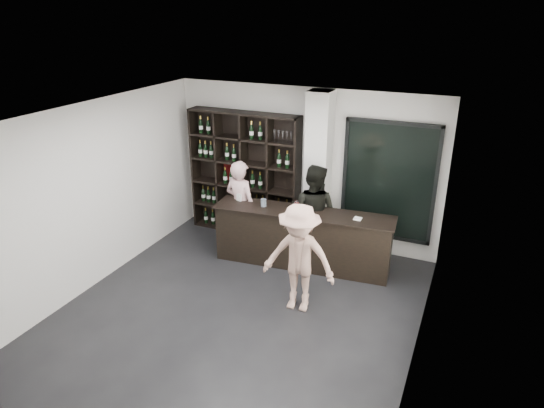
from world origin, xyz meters
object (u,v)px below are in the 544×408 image
at_px(wine_shelf, 245,174).
at_px(tasting_counter, 302,238).
at_px(taster_black, 313,213).
at_px(customer, 299,258).
at_px(taster_pink, 241,206).

bearing_deg(wine_shelf, tasting_counter, -28.52).
bearing_deg(taster_black, customer, 106.04).
bearing_deg(wine_shelf, taster_black, -17.30).
bearing_deg(taster_pink, taster_black, -158.70).
bearing_deg(customer, taster_black, 97.83).
xyz_separation_m(wine_shelf, customer, (1.90, -2.06, -0.37)).
bearing_deg(tasting_counter, taster_black, 72.38).
distance_m(wine_shelf, taster_pink, 0.84).
height_order(wine_shelf, taster_black, wine_shelf).
bearing_deg(customer, taster_pink, 136.46).
distance_m(wine_shelf, tasting_counter, 1.84).
height_order(wine_shelf, tasting_counter, wine_shelf).
bearing_deg(tasting_counter, taster_pink, 169.91).
height_order(taster_black, customer, taster_black).
height_order(tasting_counter, customer, customer).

